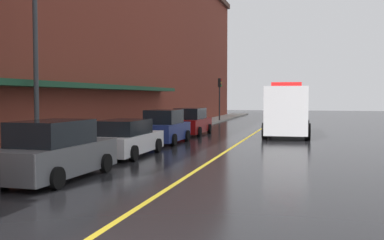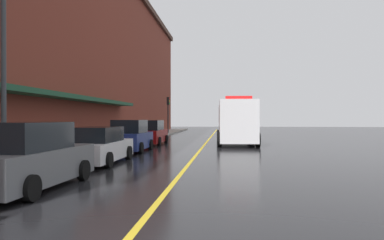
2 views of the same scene
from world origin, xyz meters
name	(u,v)px [view 1 (image 1 of 2)]	position (x,y,z in m)	size (l,w,h in m)	color
ground_plane	(253,134)	(0.00, 25.00, 0.00)	(112.00, 112.00, 0.00)	black
sidewalk_left	(167,131)	(-6.20, 25.00, 0.07)	(2.40, 70.00, 0.15)	#9E9B93
lane_center_stripe	(253,134)	(0.00, 25.00, 0.00)	(0.16, 70.00, 0.01)	gold
brick_building_left	(62,29)	(-13.94, 24.00, 7.54)	(14.26, 64.00, 15.07)	maroon
parked_car_1	(56,152)	(-3.86, 6.32, 0.86)	(2.16, 4.88, 1.85)	#595B60
parked_car_2	(126,139)	(-3.95, 12.11, 0.75)	(2.12, 4.90, 1.58)	silver
parked_car_3	(165,128)	(-3.99, 17.77, 0.86)	(2.03, 4.25, 1.86)	navy
parked_car_4	(191,122)	(-4.03, 23.69, 0.84)	(2.05, 4.86, 1.81)	maroon
box_truck	(287,111)	(2.33, 24.42, 1.64)	(3.05, 8.31, 3.44)	silver
parking_meter_0	(145,123)	(-5.35, 18.25, 1.06)	(0.14, 0.18, 1.33)	#4C4C51
parking_meter_1	(99,131)	(-5.35, 12.37, 1.06)	(0.14, 0.18, 1.33)	#4C4C51
street_lamp_left	(36,47)	(-5.95, 8.49, 4.40)	(0.44, 0.44, 6.94)	#33383D
traffic_light_near	(220,91)	(-5.29, 39.96, 3.16)	(0.38, 0.36, 4.30)	#232326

